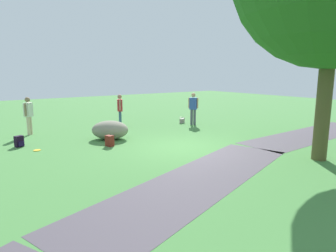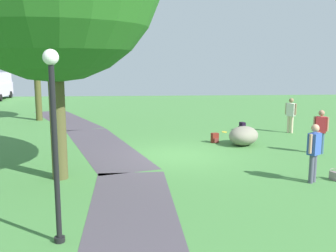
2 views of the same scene
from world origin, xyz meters
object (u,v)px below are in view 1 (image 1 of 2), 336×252
woman_with_handbag (193,106)px  spare_backpack_on_lawn (19,141)px  man_near_boulder (28,113)px  passerby_on_path (120,108)px  backpack_by_boulder (110,141)px  handbag_on_grass (182,120)px  frisbee_on_grass (37,150)px  lawn_boulder (110,130)px

woman_with_handbag → spare_backpack_on_lawn: (8.15, -0.14, -0.75)m
spare_backpack_on_lawn → man_near_boulder: bearing=-110.2°
man_near_boulder → spare_backpack_on_lawn: bearing=69.8°
passerby_on_path → backpack_by_boulder: (2.14, 3.43, -0.72)m
woman_with_handbag → backpack_by_boulder: woman_with_handbag is taller
handbag_on_grass → frisbee_on_grass: (7.61, 1.53, -0.13)m
lawn_boulder → frisbee_on_grass: 2.86m
woman_with_handbag → spare_backpack_on_lawn: woman_with_handbag is taller
lawn_boulder → man_near_boulder: bearing=-49.2°
frisbee_on_grass → handbag_on_grass: bearing=-168.6°
man_near_boulder → handbag_on_grass: size_ratio=4.73×
lawn_boulder → handbag_on_grass: 4.97m
passerby_on_path → spare_backpack_on_lawn: passerby_on_path is taller
handbag_on_grass → backpack_by_boulder: backpack_by_boulder is taller
handbag_on_grass → woman_with_handbag: bearing=101.4°
lawn_boulder → handbag_on_grass: bearing=-164.0°
backpack_by_boulder → frisbee_on_grass: 2.49m
backpack_by_boulder → passerby_on_path: bearing=-122.0°
woman_with_handbag → passerby_on_path: size_ratio=1.03×
woman_with_handbag → lawn_boulder: bearing=7.4°
frisbee_on_grass → woman_with_handbag: bearing=-174.0°
lawn_boulder → man_near_boulder: size_ratio=1.12×
woman_with_handbag → passerby_on_path: bearing=-27.7°
lawn_boulder → spare_backpack_on_lawn: bearing=-13.7°
spare_backpack_on_lawn → frisbee_on_grass: 1.04m
man_near_boulder → handbag_on_grass: man_near_boulder is taller
handbag_on_grass → spare_backpack_on_lawn: (8.00, 0.58, 0.05)m
woman_with_handbag → man_near_boulder: (7.38, -2.21, -0.00)m
passerby_on_path → handbag_on_grass: passerby_on_path is taller
woman_with_handbag → handbag_on_grass: woman_with_handbag is taller
passerby_on_path → spare_backpack_on_lawn: size_ratio=3.99×
backpack_by_boulder → frisbee_on_grass: backpack_by_boulder is taller
man_near_boulder → frisbee_on_grass: man_near_boulder is taller
passerby_on_path → frisbee_on_grass: size_ratio=6.51×
lawn_boulder → passerby_on_path: passerby_on_path is taller
passerby_on_path → backpack_by_boulder: size_ratio=3.99×
handbag_on_grass → backpack_by_boulder: bearing=24.7°
backpack_by_boulder → lawn_boulder: bearing=-115.6°
passerby_on_path → spare_backpack_on_lawn: (4.86, 1.59, -0.72)m
handbag_on_grass → spare_backpack_on_lawn: 8.02m
spare_backpack_on_lawn → frisbee_on_grass: (-0.39, 0.95, -0.18)m
frisbee_on_grass → man_near_boulder: bearing=-97.0°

